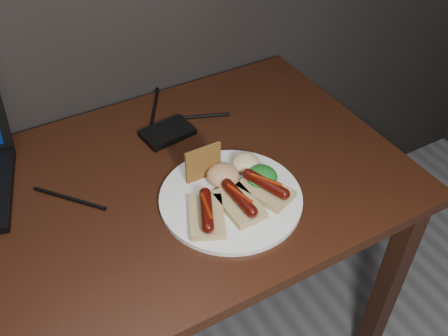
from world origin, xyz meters
TOP-DOWN VIEW (x-y plane):
  - desk at (0.00, 1.38)m, footprint 1.40×0.70m
  - hard_drive at (0.23, 1.54)m, footprint 0.13×0.10m
  - desk_cables at (-0.01, 1.52)m, footprint 0.96×0.40m
  - plate at (0.26, 1.26)m, footprint 0.38×0.38m
  - bread_sausage_left at (0.18, 1.23)m, footprint 0.11×0.13m
  - bread_sausage_center at (0.26, 1.22)m, footprint 0.07×0.12m
  - bread_sausage_right at (0.33, 1.23)m, footprint 0.11×0.13m
  - crispbread at (0.23, 1.34)m, footprint 0.08×0.01m
  - salad_greens at (0.34, 1.26)m, footprint 0.07×0.07m
  - salsa_mound at (0.26, 1.31)m, footprint 0.07×0.07m
  - coleslaw_mound at (0.33, 1.32)m, footprint 0.06×0.06m

SIDE VIEW (x-z plane):
  - desk at x=0.00m, z-range 0.29..1.04m
  - desk_cables at x=-0.01m, z-range 0.75..0.76m
  - plate at x=0.26m, z-range 0.75..0.76m
  - hard_drive at x=0.23m, z-range 0.75..0.77m
  - bread_sausage_left at x=0.18m, z-range 0.76..0.80m
  - bread_sausage_center at x=0.26m, z-range 0.76..0.80m
  - bread_sausage_right at x=0.33m, z-range 0.76..0.80m
  - coleslaw_mound at x=0.33m, z-range 0.76..0.80m
  - salad_greens at x=0.34m, z-range 0.76..0.80m
  - salsa_mound at x=0.26m, z-range 0.76..0.80m
  - crispbread at x=0.23m, z-range 0.76..0.85m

